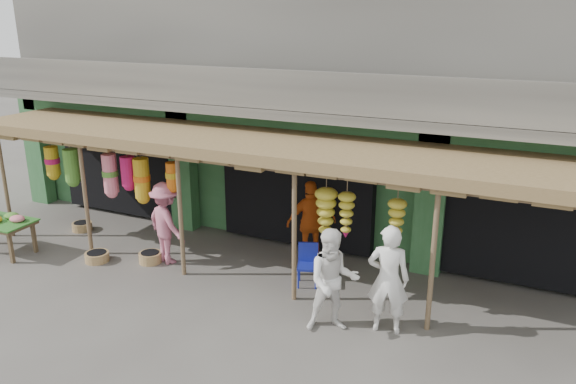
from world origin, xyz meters
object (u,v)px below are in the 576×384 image
at_px(flower_table, 1,222).
at_px(blue_chair, 308,262).
at_px(person_vendor, 311,222).
at_px(person_front, 388,279).
at_px(person_right, 333,281).
at_px(person_shopper, 167,223).

distance_m(flower_table, blue_chair, 6.94).
relative_size(flower_table, person_vendor, 0.85).
height_order(person_front, person_right, person_front).
distance_m(person_front, person_vendor, 2.99).
xyz_separation_m(person_right, person_shopper, (-4.18, 1.06, -0.01)).
bearing_deg(person_front, person_vendor, -53.77).
bearing_deg(person_front, blue_chair, -40.69).
bearing_deg(person_right, blue_chair, 98.63).
xyz_separation_m(person_vendor, person_shopper, (-2.80, -1.29, -0.02)).
relative_size(blue_chair, person_shopper, 0.47).
height_order(flower_table, person_right, person_right).
bearing_deg(person_shopper, person_right, -172.15).
xyz_separation_m(flower_table, person_right, (7.82, 0.10, 0.17)).
height_order(blue_chair, person_front, person_front).
height_order(flower_table, blue_chair, flower_table).
bearing_deg(person_front, person_right, 10.82).
xyz_separation_m(blue_chair, person_shopper, (-3.13, -0.34, 0.43)).
relative_size(blue_chair, person_vendor, 0.46).
bearing_deg(person_right, person_vendor, 92.14).
height_order(blue_chair, person_right, person_right).
xyz_separation_m(flower_table, person_shopper, (3.64, 1.17, 0.16)).
xyz_separation_m(blue_chair, person_right, (1.04, -1.40, 0.44)).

